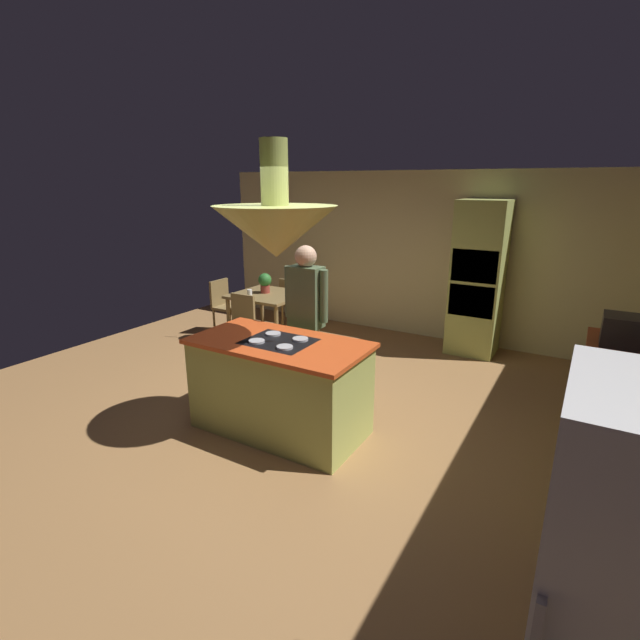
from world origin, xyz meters
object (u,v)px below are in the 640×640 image
at_px(dining_table, 268,300).
at_px(potted_plant_on_table, 265,282).
at_px(chair_at_corner, 225,303).
at_px(microwave_on_counter, 630,332).
at_px(canister_flour, 637,393).
at_px(person_at_island, 306,313).
at_px(kitchen_island, 280,386).
at_px(oven_tower, 478,279).
at_px(canister_sugar, 636,382).
at_px(chair_by_back_wall, 294,301).
at_px(cup_on_table, 250,293).
at_px(chair_facing_island, 239,321).

height_order(dining_table, potted_plant_on_table, potted_plant_on_table).
bearing_deg(chair_at_corner, microwave_on_counter, -96.10).
bearing_deg(canister_flour, microwave_on_counter, 90.00).
bearing_deg(person_at_island, microwave_on_counter, 15.05).
height_order(kitchen_island, microwave_on_counter, microwave_on_counter).
relative_size(kitchen_island, oven_tower, 0.79).
relative_size(kitchen_island, canister_sugar, 10.61).
relative_size(dining_table, microwave_on_counter, 2.18).
relative_size(kitchen_island, person_at_island, 0.97).
distance_m(potted_plant_on_table, canister_flour, 5.00).
bearing_deg(canister_sugar, chair_at_corner, 162.39).
height_order(chair_by_back_wall, potted_plant_on_table, potted_plant_on_table).
height_order(oven_tower, potted_plant_on_table, oven_tower).
bearing_deg(cup_on_table, chair_facing_island, -70.73).
xyz_separation_m(dining_table, chair_by_back_wall, (0.00, 0.69, -0.15)).
xyz_separation_m(oven_tower, chair_by_back_wall, (-2.80, -0.45, -0.57)).
relative_size(oven_tower, chair_by_back_wall, 2.47).
height_order(kitchen_island, chair_by_back_wall, kitchen_island).
bearing_deg(chair_by_back_wall, dining_table, 90.00).
bearing_deg(microwave_on_counter, person_at_island, -164.95).
relative_size(potted_plant_on_table, canister_flour, 2.11).
distance_m(potted_plant_on_table, canister_sugar, 4.93).
xyz_separation_m(oven_tower, chair_facing_island, (-2.80, -1.83, -0.57)).
bearing_deg(kitchen_island, potted_plant_on_table, 129.77).
height_order(chair_facing_island, canister_sugar, canister_sugar).
xyz_separation_m(kitchen_island, canister_sugar, (2.84, 0.38, 0.54)).
bearing_deg(oven_tower, canister_sugar, -58.72).
distance_m(potted_plant_on_table, microwave_on_counter, 4.65).
relative_size(person_at_island, microwave_on_counter, 3.79).
height_order(person_at_island, microwave_on_counter, person_at_island).
bearing_deg(dining_table, microwave_on_counter, -7.27).
relative_size(kitchen_island, chair_by_back_wall, 1.95).
bearing_deg(canister_flour, canister_sugar, 90.00).
xyz_separation_m(kitchen_island, chair_facing_island, (-1.70, 1.41, 0.04)).
bearing_deg(chair_by_back_wall, oven_tower, -170.81).
xyz_separation_m(potted_plant_on_table, canister_sugar, (4.61, -1.75, 0.08)).
distance_m(chair_by_back_wall, canister_sugar, 5.17).
bearing_deg(dining_table, person_at_island, -41.60).
xyz_separation_m(dining_table, cup_on_table, (-0.16, -0.23, 0.15)).
distance_m(chair_by_back_wall, canister_flour, 5.25).
relative_size(kitchen_island, chair_facing_island, 1.95).
bearing_deg(person_at_island, potted_plant_on_table, 139.09).
bearing_deg(person_at_island, canister_flour, -9.87).
bearing_deg(oven_tower, dining_table, -157.79).
height_order(person_at_island, chair_at_corner, person_at_island).
bearing_deg(kitchen_island, chair_facing_island, 140.33).
height_order(oven_tower, chair_at_corner, oven_tower).
relative_size(chair_at_corner, canister_flour, 6.11).
xyz_separation_m(chair_at_corner, microwave_on_counter, (5.42, -0.58, 0.56)).
height_order(potted_plant_on_table, cup_on_table, potted_plant_on_table).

